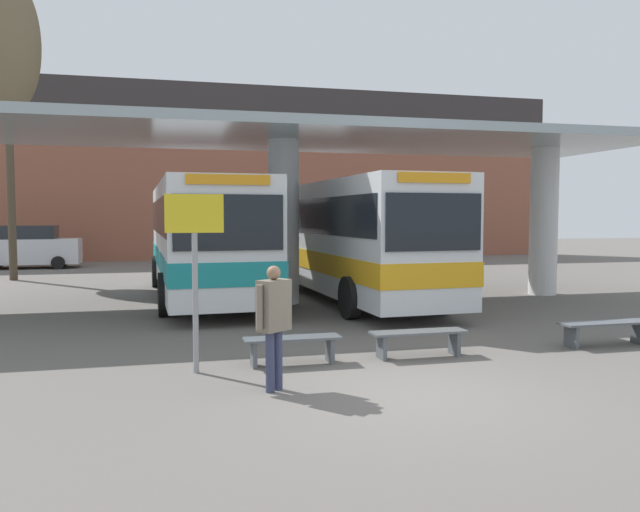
{
  "coord_description": "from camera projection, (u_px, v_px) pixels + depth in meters",
  "views": [
    {
      "loc": [
        -3.26,
        -7.9,
        2.47
      ],
      "look_at": [
        0.0,
        5.09,
        1.6
      ],
      "focal_mm": 35.0,
      "sensor_mm": 36.0,
      "label": 1
    }
  ],
  "objects": [
    {
      "name": "pedestrian_waiting",
      "position": [
        274.0,
        315.0,
        8.72
      ],
      "size": [
        0.58,
        0.48,
        1.77
      ],
      "rotation": [
        0.0,
        0.0,
        0.63
      ],
      "color": "#333856",
      "rests_on": "ground_plane"
    },
    {
      "name": "waiting_bench_mid_platform",
      "position": [
        292.0,
        344.0,
        10.33
      ],
      "size": [
        1.62,
        0.44,
        0.46
      ],
      "color": "#4C5156",
      "rests_on": "ground_plane"
    },
    {
      "name": "transit_bus_left_bay",
      "position": [
        203.0,
        235.0,
        18.85
      ],
      "size": [
        3.17,
        11.49,
        3.38
      ],
      "rotation": [
        0.0,
        0.0,
        3.18
      ],
      "color": "silver",
      "rests_on": "ground_plane"
    },
    {
      "name": "station_canopy",
      "position": [
        284.0,
        156.0,
        17.29
      ],
      "size": [
        21.48,
        6.18,
        4.81
      ],
      "color": "silver",
      "rests_on": "ground_plane"
    },
    {
      "name": "waiting_bench_near_pillar",
      "position": [
        419.0,
        338.0,
        10.88
      ],
      "size": [
        1.71,
        0.44,
        0.46
      ],
      "color": "#4C5156",
      "rests_on": "ground_plane"
    },
    {
      "name": "parked_car_street",
      "position": [
        28.0,
        248.0,
        29.11
      ],
      "size": [
        4.65,
        1.95,
        2.0
      ],
      "rotation": [
        0.0,
        0.0,
        0.01
      ],
      "color": "silver",
      "rests_on": "ground_plane"
    },
    {
      "name": "waiting_bench_far_platform",
      "position": [
        606.0,
        328.0,
        11.81
      ],
      "size": [
        1.86,
        0.44,
        0.46
      ],
      "color": "#4C5156",
      "rests_on": "ground_plane"
    },
    {
      "name": "info_sign_platform",
      "position": [
        195.0,
        246.0,
        9.68
      ],
      "size": [
        0.9,
        0.09,
        2.8
      ],
      "color": "gray",
      "rests_on": "ground_plane"
    },
    {
      "name": "poplar_tree_behind_left",
      "position": [
        6.0,
        46.0,
        23.28
      ],
      "size": [
        2.43,
        2.43,
        11.56
      ],
      "color": "#473A2B",
      "rests_on": "ground_plane"
    },
    {
      "name": "transit_bus_center_bay",
      "position": [
        354.0,
        235.0,
        18.08
      ],
      "size": [
        3.0,
        10.24,
        3.41
      ],
      "rotation": [
        0.0,
        0.0,
        3.19
      ],
      "color": "silver",
      "rests_on": "ground_plane"
    },
    {
      "name": "ground_plane",
      "position": [
        410.0,
        395.0,
        8.6
      ],
      "size": [
        100.0,
        100.0,
        0.0
      ],
      "primitive_type": "plane",
      "color": "#605B56"
    },
    {
      "name": "townhouse_backdrop",
      "position": [
        223.0,
        158.0,
        34.81
      ],
      "size": [
        40.0,
        0.58,
        9.76
      ],
      "color": "brown",
      "rests_on": "ground_plane"
    }
  ]
}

